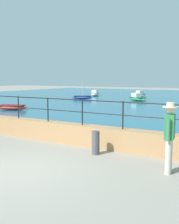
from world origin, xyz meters
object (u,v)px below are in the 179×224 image
Objects in this scene: bollard at (96,143)px; boat_3 at (139,95)px; person_walking at (169,134)px; boat_2 at (95,94)px; boat_0 at (12,107)px; boat_5 at (137,98)px; boat_4 at (82,97)px.

bollard is 25.49m from boat_3.
person_walking reaches higher than boat_2.
person_walking reaches higher than boat_0.
boat_3 reaches higher than bollard.
boat_3 is at bearing 80.36° from boat_0.
boat_2 and boat_3 have the same top height.
boat_2 is (-15.59, 23.73, -0.65)m from person_walking.
bollard is 19.62m from boat_5.
boat_4 is at bearing 123.52° from bollard.
person_walking is 2.41× the size of bollard.
person_walking is at bearing -28.90° from boat_0.
boat_0 is (-10.71, 6.68, -0.11)m from bollard.
person_walking is 2.49m from bollard.
boat_3 is (-7.72, 24.29, -0.04)m from bollard.
boat_2 and boat_5 have the same top height.
boat_0 is at bearing -84.46° from boat_4.
bollard is 26.71m from boat_2.
boat_4 is (-1.08, 11.11, 0.01)m from boat_0.
boat_0 is 17.86m from boat_3.
boat_0 is (-13.06, 7.21, -0.72)m from person_walking.
boat_0 is at bearing -112.18° from boat_5.
boat_4 reaches higher than boat_0.
boat_5 is (6.00, 0.96, 0.06)m from boat_4.
boat_0 is 1.01× the size of boat_5.
bollard is 12.62m from boat_0.
boat_3 is 1.05× the size of boat_4.
bollard is 0.29× the size of boat_3.
boat_0 is 1.00× the size of boat_3.
boat_4 is at bearing 95.54° from boat_0.
boat_5 is at bearing -30.89° from boat_2.
boat_2 is at bearing 119.71° from bollard.
boat_3 is 5.87m from boat_5.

